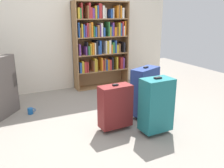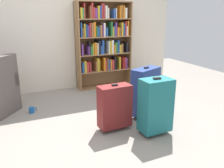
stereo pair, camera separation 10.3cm
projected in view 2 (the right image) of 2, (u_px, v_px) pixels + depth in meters
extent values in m
plane|color=gray|center=(112.00, 126.00, 3.28)|extent=(7.85, 7.85, 0.00)
cube|color=beige|center=(70.00, 23.00, 4.67)|extent=(4.49, 0.10, 2.60)
cube|color=olive|center=(78.00, 47.00, 4.63)|extent=(0.02, 0.30, 1.72)
cube|color=olive|center=(128.00, 44.00, 5.06)|extent=(0.02, 0.30, 1.72)
cube|color=olive|center=(101.00, 45.00, 4.97)|extent=(1.12, 0.02, 1.72)
cube|color=olive|center=(104.00, 86.00, 5.09)|extent=(1.08, 0.28, 0.02)
cube|color=olive|center=(104.00, 70.00, 4.99)|extent=(1.08, 0.28, 0.02)
cube|color=olive|center=(104.00, 54.00, 4.89)|extent=(1.08, 0.28, 0.02)
cube|color=olive|center=(104.00, 37.00, 4.80)|extent=(1.08, 0.28, 0.02)
cube|color=olive|center=(104.00, 19.00, 4.70)|extent=(1.08, 0.28, 0.02)
cube|color=olive|center=(104.00, 2.00, 4.61)|extent=(1.08, 0.28, 0.02)
cube|color=#264C99|center=(82.00, 67.00, 4.75)|extent=(0.04, 0.23, 0.20)
cube|color=gold|center=(84.00, 66.00, 4.73)|extent=(0.04, 0.17, 0.23)
cube|color=#B22D2D|center=(87.00, 67.00, 4.77)|extent=(0.04, 0.19, 0.20)
cube|color=#B22D2D|center=(89.00, 66.00, 4.81)|extent=(0.03, 0.24, 0.20)
cube|color=brown|center=(95.00, 66.00, 4.85)|extent=(0.02, 0.22, 0.22)
cube|color=gold|center=(96.00, 64.00, 4.85)|extent=(0.04, 0.21, 0.27)
cube|color=gold|center=(98.00, 65.00, 4.88)|extent=(0.02, 0.23, 0.24)
cube|color=orange|center=(103.00, 64.00, 4.90)|extent=(0.03, 0.19, 0.27)
cube|color=#B22D2D|center=(105.00, 65.00, 4.91)|extent=(0.03, 0.18, 0.22)
cube|color=brown|center=(106.00, 64.00, 4.92)|extent=(0.02, 0.17, 0.25)
cube|color=#264C99|center=(108.00, 64.00, 4.95)|extent=(0.03, 0.19, 0.22)
cube|color=orange|center=(109.00, 64.00, 4.97)|extent=(0.03, 0.22, 0.22)
cube|color=#B22D2D|center=(111.00, 64.00, 4.99)|extent=(0.04, 0.22, 0.21)
cube|color=black|center=(114.00, 63.00, 4.99)|extent=(0.03, 0.19, 0.26)
cube|color=gold|center=(118.00, 63.00, 5.03)|extent=(0.03, 0.18, 0.26)
cube|color=#B22D2D|center=(122.00, 62.00, 5.09)|extent=(0.02, 0.24, 0.24)
cube|color=#B22D2D|center=(123.00, 62.00, 5.09)|extent=(0.02, 0.20, 0.24)
cube|color=#66337F|center=(124.00, 62.00, 5.11)|extent=(0.03, 0.22, 0.23)
cube|color=#66337F|center=(81.00, 49.00, 4.63)|extent=(0.03, 0.20, 0.22)
cube|color=#66337F|center=(87.00, 50.00, 4.70)|extent=(0.02, 0.22, 0.17)
cube|color=black|center=(89.00, 48.00, 4.67)|extent=(0.02, 0.17, 0.25)
cube|color=#2D7238|center=(90.00, 50.00, 4.71)|extent=(0.04, 0.21, 0.17)
cube|color=gold|center=(92.00, 49.00, 4.74)|extent=(0.03, 0.24, 0.22)
cube|color=orange|center=(94.00, 48.00, 4.75)|extent=(0.04, 0.23, 0.23)
cube|color=silver|center=(96.00, 48.00, 4.76)|extent=(0.02, 0.22, 0.23)
cube|color=black|center=(98.00, 47.00, 4.78)|extent=(0.04, 0.25, 0.27)
cube|color=#264C99|center=(100.00, 49.00, 4.81)|extent=(0.03, 0.23, 0.17)
cube|color=#264C99|center=(101.00, 47.00, 4.81)|extent=(0.04, 0.24, 0.27)
cube|color=silver|center=(107.00, 47.00, 4.84)|extent=(0.02, 0.19, 0.26)
cube|color=gold|center=(109.00, 47.00, 4.85)|extent=(0.04, 0.17, 0.25)
cube|color=silver|center=(111.00, 47.00, 4.87)|extent=(0.04, 0.18, 0.27)
cube|color=orange|center=(113.00, 49.00, 4.90)|extent=(0.03, 0.18, 0.17)
cube|color=#2D7238|center=(115.00, 47.00, 4.91)|extent=(0.04, 0.19, 0.22)
cube|color=#264C99|center=(117.00, 46.00, 4.93)|extent=(0.03, 0.20, 0.26)
cube|color=gold|center=(118.00, 48.00, 4.97)|extent=(0.04, 0.23, 0.17)
cube|color=brown|center=(120.00, 48.00, 4.98)|extent=(0.03, 0.23, 0.19)
cube|color=black|center=(125.00, 47.00, 5.02)|extent=(0.03, 0.22, 0.21)
cube|color=#264C99|center=(80.00, 30.00, 4.54)|extent=(0.02, 0.24, 0.27)
cube|color=brown|center=(82.00, 32.00, 4.55)|extent=(0.02, 0.20, 0.18)
cube|color=gold|center=(83.00, 30.00, 4.56)|extent=(0.03, 0.22, 0.25)
cube|color=#264C99|center=(85.00, 31.00, 4.57)|extent=(0.02, 0.20, 0.24)
cube|color=#66337F|center=(87.00, 31.00, 4.58)|extent=(0.02, 0.18, 0.22)
cube|color=#B22D2D|center=(89.00, 30.00, 4.61)|extent=(0.03, 0.23, 0.26)
cube|color=brown|center=(91.00, 30.00, 4.62)|extent=(0.04, 0.22, 0.26)
cube|color=orange|center=(93.00, 29.00, 4.62)|extent=(0.04, 0.18, 0.28)
cube|color=#2D7238|center=(95.00, 31.00, 4.67)|extent=(0.02, 0.24, 0.21)
cube|color=#264C99|center=(97.00, 32.00, 4.69)|extent=(0.03, 0.24, 0.19)
cube|color=brown|center=(99.00, 31.00, 4.69)|extent=(0.04, 0.22, 0.22)
cube|color=#66337F|center=(102.00, 30.00, 4.70)|extent=(0.02, 0.20, 0.23)
cube|color=silver|center=(103.00, 30.00, 4.72)|extent=(0.03, 0.23, 0.26)
cube|color=#264C99|center=(105.00, 32.00, 4.75)|extent=(0.04, 0.22, 0.17)
cube|color=#2D7238|center=(110.00, 29.00, 4.78)|extent=(0.03, 0.23, 0.28)
cube|color=gold|center=(112.00, 31.00, 4.79)|extent=(0.03, 0.19, 0.18)
cube|color=#264C99|center=(113.00, 31.00, 4.80)|extent=(0.02, 0.19, 0.21)
cube|color=#66337F|center=(114.00, 29.00, 4.82)|extent=(0.03, 0.24, 0.26)
cube|color=orange|center=(116.00, 31.00, 4.86)|extent=(0.04, 0.25, 0.17)
cube|color=brown|center=(119.00, 31.00, 4.85)|extent=(0.02, 0.18, 0.17)
cube|color=gold|center=(120.00, 29.00, 4.88)|extent=(0.04, 0.24, 0.26)
cube|color=#264C99|center=(122.00, 29.00, 4.87)|extent=(0.03, 0.18, 0.25)
cube|color=#B22D2D|center=(124.00, 29.00, 4.88)|extent=(0.03, 0.18, 0.28)
cube|color=silver|center=(125.00, 31.00, 4.93)|extent=(0.02, 0.24, 0.19)
cube|color=orange|center=(126.00, 28.00, 4.92)|extent=(0.02, 0.23, 0.29)
cube|color=gold|center=(80.00, 13.00, 4.43)|extent=(0.04, 0.18, 0.20)
cube|color=#2D7238|center=(82.00, 13.00, 4.46)|extent=(0.03, 0.20, 0.19)
cube|color=#B22D2D|center=(83.00, 11.00, 4.47)|extent=(0.02, 0.23, 0.28)
cube|color=brown|center=(89.00, 12.00, 4.50)|extent=(0.02, 0.17, 0.23)
cube|color=#B22D2D|center=(91.00, 11.00, 4.51)|extent=(0.03, 0.21, 0.29)
cube|color=#B22D2D|center=(93.00, 13.00, 4.53)|extent=(0.03, 0.18, 0.20)
cube|color=#66337F|center=(94.00, 13.00, 4.57)|extent=(0.04, 0.23, 0.19)
cube|color=gold|center=(97.00, 12.00, 4.59)|extent=(0.04, 0.24, 0.23)
cube|color=#264C99|center=(99.00, 12.00, 4.60)|extent=(0.03, 0.23, 0.24)
cube|color=#B22D2D|center=(101.00, 11.00, 4.61)|extent=(0.03, 0.23, 0.28)
cube|color=#B22D2D|center=(102.00, 11.00, 4.61)|extent=(0.02, 0.21, 0.27)
cube|color=silver|center=(105.00, 12.00, 4.63)|extent=(0.04, 0.19, 0.24)
cube|color=silver|center=(107.00, 13.00, 4.66)|extent=(0.02, 0.21, 0.19)
cube|color=#264C99|center=(113.00, 14.00, 4.70)|extent=(0.03, 0.18, 0.17)
cube|color=silver|center=(115.00, 13.00, 4.71)|extent=(0.02, 0.19, 0.19)
cube|color=orange|center=(119.00, 12.00, 4.74)|extent=(0.03, 0.18, 0.24)
cube|color=brown|center=(120.00, 12.00, 4.76)|extent=(0.02, 0.21, 0.25)
cube|color=orange|center=(121.00, 12.00, 4.79)|extent=(0.03, 0.24, 0.24)
cube|color=silver|center=(124.00, 13.00, 4.81)|extent=(0.04, 0.23, 0.20)
cube|color=#59514C|center=(0.00, 74.00, 3.42)|extent=(0.52, 0.63, 0.50)
cylinder|color=#1959A5|center=(32.00, 110.00, 3.72)|extent=(0.08, 0.08, 0.10)
torus|color=#1959A5|center=(35.00, 109.00, 3.73)|extent=(0.06, 0.01, 0.06)
cube|color=maroon|center=(115.00, 106.00, 3.11)|extent=(0.44, 0.22, 0.56)
cube|color=black|center=(115.00, 85.00, 3.03)|extent=(0.07, 0.04, 0.02)
cylinder|color=black|center=(105.00, 130.00, 3.14)|extent=(0.05, 0.05, 0.05)
cylinder|color=black|center=(124.00, 125.00, 3.26)|extent=(0.05, 0.05, 0.05)
cube|color=navy|center=(145.00, 91.00, 3.50)|extent=(0.50, 0.37, 0.69)
cube|color=black|center=(146.00, 68.00, 3.40)|extent=(0.08, 0.07, 0.02)
cylinder|color=black|center=(138.00, 118.00, 3.49)|extent=(0.07, 0.07, 0.05)
cylinder|color=black|center=(150.00, 111.00, 3.72)|extent=(0.07, 0.07, 0.05)
cube|color=#19666B|center=(156.00, 105.00, 2.99)|extent=(0.39, 0.26, 0.68)
cube|color=black|center=(157.00, 78.00, 2.89)|extent=(0.09, 0.05, 0.02)
cylinder|color=black|center=(145.00, 134.00, 3.03)|extent=(0.05, 0.05, 0.05)
cylinder|color=black|center=(163.00, 129.00, 3.15)|extent=(0.05, 0.05, 0.05)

